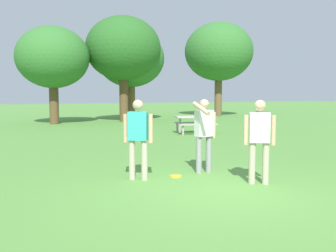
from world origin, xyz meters
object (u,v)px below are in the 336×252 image
frisbee (176,176)px  trash_can_beside_table (262,122)px  tree_broad_center (123,49)px  tree_slender_mid (219,52)px  person_catcher (138,134)px  person_bystander (204,130)px  person_thrower (259,136)px  tree_far_right (131,59)px  picnic_table_near (195,121)px  tree_tall_left (53,58)px

frisbee → trash_can_beside_table: size_ratio=0.28×
tree_broad_center → tree_slender_mid: bearing=17.9°
frisbee → tree_slender_mid: size_ratio=0.04×
person_catcher → person_bystander: same height
person_thrower → frisbee: (-1.24, 1.19, -0.93)m
person_thrower → tree_far_right: bearing=80.9°
tree_far_right → trash_can_beside_table: bearing=-71.9°
trash_can_beside_table → tree_slender_mid: (4.40, 11.36, 4.46)m
person_bystander → frisbee: (-0.74, -0.12, -0.95)m
person_thrower → tree_slender_mid: (10.41, 19.21, 4.00)m
trash_can_beside_table → tree_broad_center: tree_broad_center is taller
person_thrower → tree_far_right: size_ratio=0.28×
tree_broad_center → tree_far_right: (0.81, 1.08, -0.49)m
tree_far_right → picnic_table_near: bearing=-88.9°
person_thrower → tree_broad_center: 17.01m
trash_can_beside_table → frisbee: bearing=-137.4°
person_thrower → picnic_table_near: 9.17m
frisbee → tree_far_right: tree_far_right is taller
tree_tall_left → tree_broad_center: size_ratio=0.86×
trash_can_beside_table → tree_tall_left: size_ratio=0.17×
tree_slender_mid → frisbee: bearing=-122.9°
person_thrower → picnic_table_near: (2.99, 8.66, -0.38)m
frisbee → person_catcher: bearing=176.0°
trash_can_beside_table → tree_far_right: tree_far_right is taller
person_thrower → person_bystander: same height
tree_tall_left → person_bystander: bearing=-83.5°
frisbee → trash_can_beside_table: bearing=42.6°
tree_tall_left → tree_slender_mid: 13.01m
person_thrower → tree_far_right: (2.82, 17.58, 3.08)m
person_catcher → tree_far_right: tree_far_right is taller
person_thrower → tree_slender_mid: size_ratio=0.23×
picnic_table_near → tree_broad_center: tree_broad_center is taller
tree_tall_left → tree_broad_center: bearing=3.5°
tree_slender_mid → person_thrower: bearing=-118.4°
tree_broad_center → picnic_table_near: bearing=-82.9°
person_catcher → tree_tall_left: 15.28m
person_catcher → frisbee: size_ratio=6.20×
tree_far_right → person_thrower: bearing=-99.1°
person_catcher → person_bystander: bearing=2.4°
frisbee → tree_far_right: size_ratio=0.04×
tree_tall_left → frisbee: bearing=-86.4°
frisbee → tree_far_right: (4.07, 16.40, 4.00)m
person_thrower → tree_slender_mid: tree_slender_mid is taller
person_thrower → tree_tall_left: tree_tall_left is taller
tree_far_right → tree_slender_mid: (7.58, 1.63, 0.92)m
trash_can_beside_table → tree_far_right: bearing=108.1°
person_thrower → trash_can_beside_table: (6.01, 7.85, -0.46)m
person_thrower → person_catcher: size_ratio=1.00×
person_thrower → person_catcher: (-2.06, 1.24, 0.00)m
person_bystander → tree_slender_mid: 21.34m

